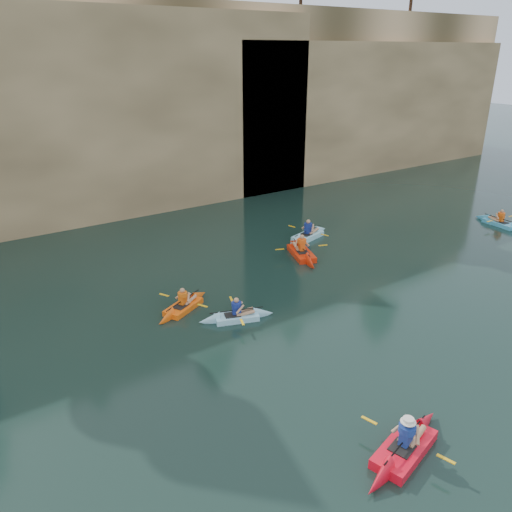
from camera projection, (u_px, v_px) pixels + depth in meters
ground at (419, 475)px, 11.29m from camera, size 160.00×160.00×0.00m
cliff at (52, 99)px, 31.98m from camera, size 70.00×16.00×12.00m
cliff_slab_center at (124, 113)px, 27.46m from camera, size 24.00×2.40×11.40m
cliff_slab_east at (378, 106)px, 38.08m from camera, size 26.00×2.40×9.84m
sea_cave_center at (23, 204)px, 25.43m from camera, size 3.50×1.00×3.20m
sea_cave_east at (252, 160)px, 32.41m from camera, size 5.00×1.00×4.50m
main_kayaker at (404, 448)px, 11.82m from camera, size 3.54×2.29×1.28m
kayaker_orange at (183, 306)px, 18.43m from camera, size 2.84×1.96×1.08m
kayaker_ltblue_near at (237, 316)px, 17.73m from camera, size 2.79×2.05×1.07m
kayaker_red_far at (301, 253)px, 23.22m from camera, size 2.41×3.57×1.30m
kayaker_ltblue_mid at (308, 235)px, 25.39m from camera, size 3.34×2.37×1.24m
kayaker_blue_east at (500, 223)px, 27.26m from camera, size 2.22×3.19×1.12m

